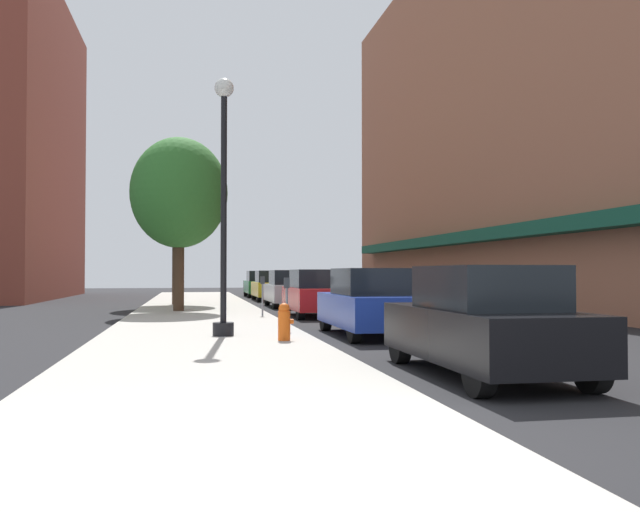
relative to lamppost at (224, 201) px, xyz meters
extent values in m
plane|color=#232326|center=(3.58, 8.06, -3.20)|extent=(90.00, 90.00, 0.00)
cube|color=#B7B2A8|center=(-0.42, 9.06, -3.14)|extent=(4.80, 50.00, 0.12)
cube|color=#9E6047|center=(14.58, 12.06, 6.10)|extent=(6.00, 40.00, 18.60)
cube|color=#144C38|center=(11.23, 12.06, -0.10)|extent=(0.90, 34.00, 0.50)
cube|color=brown|center=(-11.42, 27.06, 5.91)|extent=(6.00, 18.00, 18.23)
cylinder|color=black|center=(0.00, 0.00, -2.93)|extent=(0.48, 0.48, 0.30)
cylinder|color=black|center=(0.00, 0.00, -0.18)|extent=(0.14, 0.14, 5.20)
sphere|color=silver|center=(0.00, 0.00, 2.60)|extent=(0.44, 0.44, 0.44)
cylinder|color=#E05614|center=(1.21, -1.32, -2.77)|extent=(0.26, 0.26, 0.62)
sphere|color=#E05614|center=(1.21, -1.32, -2.41)|extent=(0.24, 0.24, 0.24)
cylinder|color=#E05614|center=(1.35, -1.32, -2.68)|extent=(0.12, 0.10, 0.10)
cylinder|color=slate|center=(1.63, 7.03, -2.56)|extent=(0.06, 0.06, 1.05)
cube|color=#33383D|center=(1.63, 7.03, -1.90)|extent=(0.14, 0.09, 0.26)
cylinder|color=slate|center=(1.63, 1.24, -2.56)|extent=(0.06, 0.06, 1.05)
cube|color=#33383D|center=(1.63, 1.24, -1.90)|extent=(0.14, 0.09, 0.26)
cylinder|color=#422D1E|center=(-1.37, 15.45, -1.38)|extent=(0.40, 0.40, 3.40)
ellipsoid|color=#387F33|center=(-1.37, 15.45, 1.82)|extent=(4.01, 4.01, 4.61)
cylinder|color=#422D1E|center=(-1.18, 10.21, -1.54)|extent=(0.40, 0.40, 3.08)
ellipsoid|color=#2D6B28|center=(-1.18, 10.21, 1.36)|extent=(3.62, 3.62, 4.17)
cylinder|color=black|center=(2.80, -4.34, -2.88)|extent=(0.22, 0.64, 0.64)
cylinder|color=black|center=(4.36, -4.34, -2.88)|extent=(0.22, 0.64, 0.64)
cylinder|color=black|center=(2.80, -7.54, -2.88)|extent=(0.22, 0.64, 0.64)
cylinder|color=black|center=(4.36, -7.54, -2.88)|extent=(0.22, 0.64, 0.64)
cube|color=black|center=(3.58, -5.94, -2.56)|extent=(1.80, 4.30, 0.76)
cube|color=black|center=(3.58, -6.09, -1.86)|extent=(1.56, 2.20, 0.64)
cylinder|color=black|center=(2.80, 2.12, -2.88)|extent=(0.22, 0.64, 0.64)
cylinder|color=black|center=(4.36, 2.12, -2.88)|extent=(0.22, 0.64, 0.64)
cylinder|color=black|center=(2.80, -1.08, -2.88)|extent=(0.22, 0.64, 0.64)
cylinder|color=black|center=(4.36, -1.08, -2.88)|extent=(0.22, 0.64, 0.64)
cube|color=#1E389E|center=(3.58, 0.52, -2.56)|extent=(1.80, 4.30, 0.76)
cube|color=black|center=(3.58, 0.37, -1.86)|extent=(1.56, 2.20, 0.64)
cylinder|color=black|center=(2.80, 9.45, -2.88)|extent=(0.22, 0.64, 0.64)
cylinder|color=black|center=(4.36, 9.45, -2.88)|extent=(0.22, 0.64, 0.64)
cylinder|color=black|center=(2.80, 6.25, -2.88)|extent=(0.22, 0.64, 0.64)
cylinder|color=black|center=(4.36, 6.25, -2.88)|extent=(0.22, 0.64, 0.64)
cube|color=red|center=(3.58, 7.85, -2.56)|extent=(1.80, 4.30, 0.76)
cube|color=black|center=(3.58, 7.70, -1.86)|extent=(1.56, 2.20, 0.64)
cylinder|color=black|center=(2.80, 16.03, -2.88)|extent=(0.22, 0.64, 0.64)
cylinder|color=black|center=(4.36, 16.03, -2.88)|extent=(0.22, 0.64, 0.64)
cylinder|color=black|center=(2.80, 12.83, -2.88)|extent=(0.22, 0.64, 0.64)
cylinder|color=black|center=(4.36, 12.83, -2.88)|extent=(0.22, 0.64, 0.64)
cube|color=#B2B2BA|center=(3.58, 14.43, -2.56)|extent=(1.80, 4.30, 0.76)
cube|color=black|center=(3.58, 14.28, -1.86)|extent=(1.56, 2.20, 0.64)
cylinder|color=black|center=(2.80, 22.84, -2.88)|extent=(0.22, 0.64, 0.64)
cylinder|color=black|center=(4.36, 22.84, -2.88)|extent=(0.22, 0.64, 0.64)
cylinder|color=black|center=(2.80, 19.64, -2.88)|extent=(0.22, 0.64, 0.64)
cylinder|color=black|center=(4.36, 19.64, -2.88)|extent=(0.22, 0.64, 0.64)
cube|color=gold|center=(3.58, 21.24, -2.56)|extent=(1.80, 4.30, 0.76)
cube|color=black|center=(3.58, 21.09, -1.86)|extent=(1.56, 2.20, 0.64)
cylinder|color=black|center=(2.80, 28.76, -2.88)|extent=(0.22, 0.64, 0.64)
cylinder|color=black|center=(4.36, 28.76, -2.88)|extent=(0.22, 0.64, 0.64)
cylinder|color=black|center=(2.80, 25.56, -2.88)|extent=(0.22, 0.64, 0.64)
cylinder|color=black|center=(4.36, 25.56, -2.88)|extent=(0.22, 0.64, 0.64)
cube|color=#196638|center=(3.58, 27.16, -2.56)|extent=(1.80, 4.30, 0.76)
cube|color=black|center=(3.58, 27.01, -1.86)|extent=(1.56, 2.20, 0.64)
camera|label=1|loc=(-0.72, -15.33, -1.64)|focal=37.43mm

